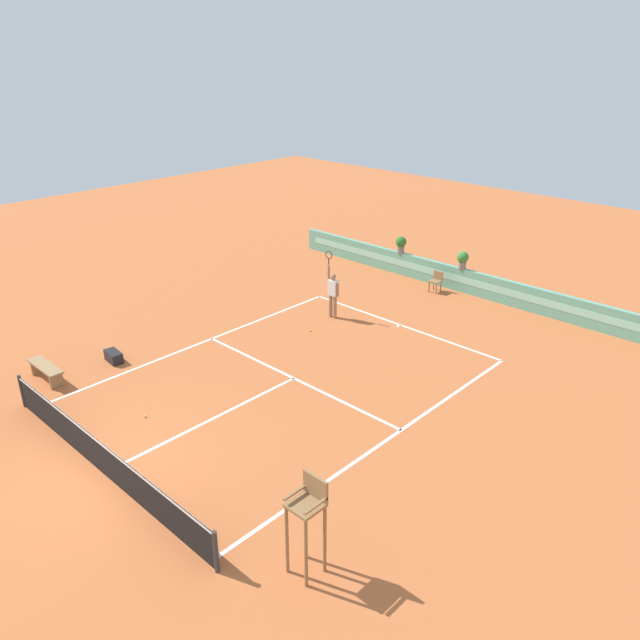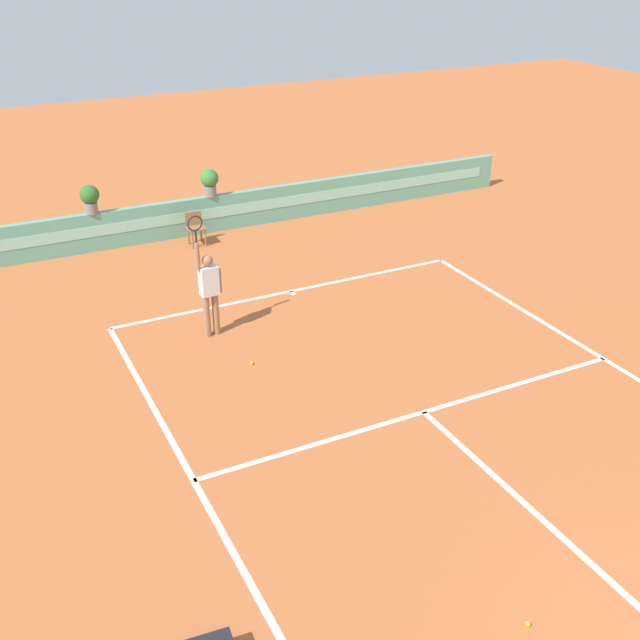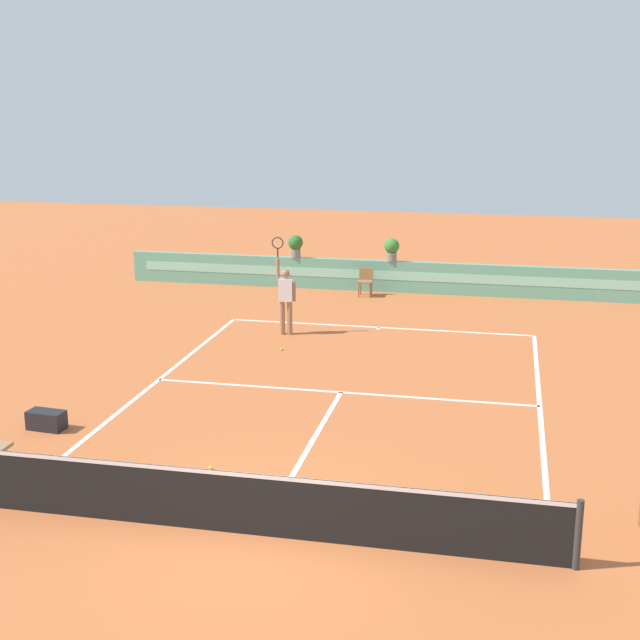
% 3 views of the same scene
% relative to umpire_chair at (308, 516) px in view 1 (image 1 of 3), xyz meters
% --- Properties ---
extents(ground_plane, '(60.00, 60.00, 0.00)m').
position_rel_umpire_chair_xyz_m(ground_plane, '(-5.67, 4.74, -1.34)').
color(ground_plane, '#BC6033').
extents(court_lines, '(8.32, 11.94, 0.01)m').
position_rel_umpire_chair_xyz_m(court_lines, '(-5.67, 5.45, -1.34)').
color(court_lines, white).
rests_on(court_lines, ground).
extents(net, '(8.92, 0.10, 1.00)m').
position_rel_umpire_chair_xyz_m(net, '(-5.67, -1.26, -0.83)').
color(net, '#333333').
rests_on(net, ground).
extents(back_wall_barrier, '(18.00, 0.21, 1.00)m').
position_rel_umpire_chair_xyz_m(back_wall_barrier, '(-5.67, 15.12, -0.84)').
color(back_wall_barrier, '#60A88E').
rests_on(back_wall_barrier, ground).
extents(umpire_chair, '(0.60, 0.60, 2.14)m').
position_rel_umpire_chair_xyz_m(umpire_chair, '(0.00, 0.00, 0.00)').
color(umpire_chair, olive).
rests_on(umpire_chair, ground).
extents(ball_kid_chair, '(0.44, 0.44, 0.85)m').
position_rel_umpire_chair_xyz_m(ball_kid_chair, '(-6.65, 14.39, -0.86)').
color(ball_kid_chair, olive).
rests_on(ball_kid_chair, ground).
extents(bench_courtside, '(1.60, 0.44, 0.51)m').
position_rel_umpire_chair_xyz_m(bench_courtside, '(-11.09, -0.14, -0.97)').
color(bench_courtside, '#99754C').
rests_on(bench_courtside, ground).
extents(gear_bag, '(0.73, 0.42, 0.36)m').
position_rel_umpire_chair_xyz_m(gear_bag, '(-10.72, 1.90, -1.16)').
color(gear_bag, black).
rests_on(gear_bag, ground).
extents(tennis_player, '(0.62, 0.25, 2.58)m').
position_rel_umpire_chair_xyz_m(tennis_player, '(-7.96, 9.44, -0.29)').
color(tennis_player, '#9E7051').
rests_on(tennis_player, ground).
extents(tennis_ball_near_baseline, '(0.07, 0.07, 0.07)m').
position_rel_umpire_chair_xyz_m(tennis_ball_near_baseline, '(-7.70, 7.95, -1.31)').
color(tennis_ball_near_baseline, '#CCE033').
rests_on(tennis_ball_near_baseline, ground).
extents(tennis_ball_mid_court, '(0.07, 0.07, 0.07)m').
position_rel_umpire_chair_xyz_m(tennis_ball_mid_court, '(-7.08, 0.77, -1.31)').
color(tennis_ball_mid_court, '#CCE033').
rests_on(tennis_ball_mid_court, ground).
extents(potted_plant_left, '(0.48, 0.48, 0.72)m').
position_rel_umpire_chair_xyz_m(potted_plant_left, '(-9.07, 15.13, 0.07)').
color(potted_plant_left, gray).
rests_on(potted_plant_left, back_wall_barrier).
extents(potted_plant_centre, '(0.48, 0.48, 0.72)m').
position_rel_umpire_chair_xyz_m(potted_plant_centre, '(-5.94, 15.13, 0.07)').
color(potted_plant_centre, gray).
rests_on(potted_plant_centre, back_wall_barrier).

